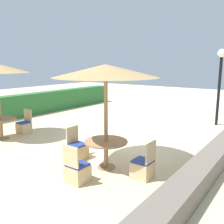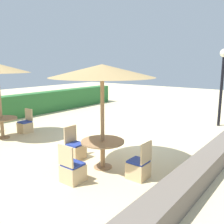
# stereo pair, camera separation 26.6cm
# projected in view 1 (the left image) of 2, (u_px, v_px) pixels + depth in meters

# --- Properties ---
(ground_plane) EXTENTS (40.00, 40.00, 0.00)m
(ground_plane) POSITION_uv_depth(u_px,v_px,m) (125.00, 138.00, 9.29)
(ground_plane) COLOR beige
(hedge_row) EXTENTS (13.00, 0.70, 1.15)m
(hedge_row) POSITION_uv_depth(u_px,v_px,m) (22.00, 106.00, 12.86)
(hedge_row) COLOR #2D6B33
(hedge_row) RESTS_ON ground_plane
(stone_border) EXTENTS (10.00, 0.56, 0.49)m
(stone_border) POSITION_uv_depth(u_px,v_px,m) (222.00, 149.00, 7.28)
(stone_border) COLOR #6B6056
(stone_border) RESTS_ON ground_plane
(lamp_post) EXTENTS (0.36, 0.36, 3.32)m
(lamp_post) POSITION_uv_depth(u_px,v_px,m) (220.00, 72.00, 10.74)
(lamp_post) COLOR black
(lamp_post) RESTS_ON ground_plane
(parasol_front_left) EXTENTS (2.66, 2.66, 2.70)m
(parasol_front_left) POSITION_uv_depth(u_px,v_px,m) (106.00, 71.00, 6.13)
(parasol_front_left) COLOR #93704C
(parasol_front_left) RESTS_ON ground_plane
(round_table_front_left) EXTENTS (1.13, 1.13, 0.74)m
(round_table_front_left) POSITION_uv_depth(u_px,v_px,m) (106.00, 146.00, 6.51)
(round_table_front_left) COLOR #93704C
(round_table_front_left) RESTS_ON ground_plane
(patio_chair_front_left_north) EXTENTS (0.46, 0.46, 0.93)m
(patio_chair_front_left_north) POSITION_uv_depth(u_px,v_px,m) (77.00, 150.00, 7.21)
(patio_chair_front_left_north) COLOR tan
(patio_chair_front_left_north) RESTS_ON ground_plane
(patio_chair_front_left_west) EXTENTS (0.46, 0.46, 0.93)m
(patio_chair_front_left_west) POSITION_uv_depth(u_px,v_px,m) (77.00, 172.00, 5.76)
(patio_chair_front_left_west) COLOR tan
(patio_chair_front_left_west) RESTS_ON ground_plane
(patio_chair_front_left_south) EXTENTS (0.46, 0.46, 0.93)m
(patio_chair_front_left_south) POSITION_uv_depth(u_px,v_px,m) (143.00, 167.00, 5.98)
(patio_chair_front_left_south) COLOR tan
(patio_chair_front_left_south) RESTS_ON ground_plane
(round_table_back_left) EXTENTS (1.10, 1.10, 0.75)m
(round_table_back_left) POSITION_uv_depth(u_px,v_px,m) (1.00, 123.00, 9.00)
(round_table_back_left) COLOR #93704C
(round_table_back_left) RESTS_ON ground_plane
(patio_chair_back_left_east) EXTENTS (0.46, 0.46, 0.93)m
(patio_chair_back_left_east) POSITION_uv_depth(u_px,v_px,m) (24.00, 126.00, 9.86)
(patio_chair_back_left_east) COLOR tan
(patio_chair_back_left_east) RESTS_ON ground_plane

